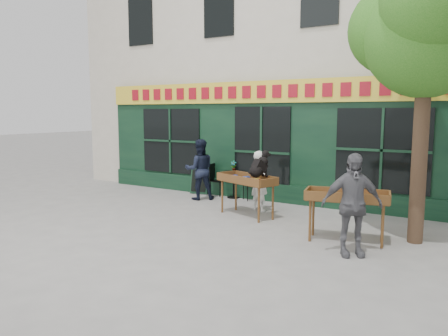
{
  "coord_description": "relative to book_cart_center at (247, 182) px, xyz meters",
  "views": [
    {
      "loc": [
        5.47,
        -8.43,
        2.45
      ],
      "look_at": [
        -0.09,
        0.5,
        1.1
      ],
      "focal_mm": 35.0,
      "sensor_mm": 36.0,
      "label": 1
    }
  ],
  "objects": [
    {
      "name": "ground",
      "position": [
        -0.56,
        -0.46,
        -0.82
      ],
      "size": [
        80.0,
        80.0,
        0.0
      ],
      "primitive_type": "plane",
      "color": "slate",
      "rests_on": "ground"
    },
    {
      "name": "building",
      "position": [
        -0.56,
        5.51,
        4.15
      ],
      "size": [
        14.0,
        7.26,
        10.0
      ],
      "color": "beige",
      "rests_on": "ground"
    },
    {
      "name": "street_tree",
      "position": [
        3.77,
        -0.1,
        3.29
      ],
      "size": [
        3.05,
        2.9,
        5.6
      ],
      "color": "#382619",
      "rests_on": "ground"
    },
    {
      "name": "book_cart_center",
      "position": [
        0.0,
        0.0,
        0.0
      ],
      "size": [
        1.62,
        1.08,
        0.99
      ],
      "rotation": [
        0.0,
        0.0,
        -0.33
      ],
      "color": "brown",
      "rests_on": "ground"
    },
    {
      "name": "dog",
      "position": [
        0.35,
        -0.05,
        0.47
      ],
      "size": [
        0.52,
        0.68,
        0.6
      ],
      "primitive_type": null,
      "rotation": [
        0.0,
        0.0,
        -0.33
      ],
      "color": "black",
      "rests_on": "book_cart_center"
    },
    {
      "name": "woman",
      "position": [
        0.0,
        0.65,
        -0.07
      ],
      "size": [
        0.64,
        0.52,
        1.51
      ],
      "primitive_type": "imported",
      "rotation": [
        0.0,
        0.0,
        2.81
      ],
      "color": "silver",
      "rests_on": "ground"
    },
    {
      "name": "book_cart_right",
      "position": [
        2.6,
        -0.8,
        0.0
      ],
      "size": [
        1.6,
        0.93,
        0.99
      ],
      "rotation": [
        0.0,
        0.0,
        0.22
      ],
      "color": "brown",
      "rests_on": "ground"
    },
    {
      "name": "man_right",
      "position": [
        2.9,
        -1.55,
        0.07
      ],
      "size": [
        1.11,
        0.92,
        1.78
      ],
      "primitive_type": "imported",
      "rotation": [
        0.0,
        0.0,
        0.57
      ],
      "color": "#535358",
      "rests_on": "ground"
    },
    {
      "name": "bistro_table",
      "position": [
        -1.39,
        1.74,
        -0.28
      ],
      "size": [
        0.6,
        0.6,
        0.76
      ],
      "color": "black",
      "rests_on": "ground"
    },
    {
      "name": "bistro_chair_left",
      "position": [
        -2.03,
        1.73,
        -0.26
      ],
      "size": [
        0.41,
        0.41,
        0.95
      ],
      "rotation": [
        0.0,
        0.0,
        1.7
      ],
      "color": "black",
      "rests_on": "ground"
    },
    {
      "name": "bistro_chair_right",
      "position": [
        -0.79,
        1.81,
        -0.26
      ],
      "size": [
        0.51,
        0.51,
        0.95
      ],
      "rotation": [
        0.0,
        0.0,
        -0.65
      ],
      "color": "black",
      "rests_on": "ground"
    },
    {
      "name": "potted_plant",
      "position": [
        -1.39,
        1.74,
        0.1
      ],
      "size": [
        0.19,
        0.17,
        0.31
      ],
      "primitive_type": "imported",
      "rotation": [
        0.0,
        0.0,
        0.4
      ],
      "color": "gray",
      "rests_on": "bistro_table"
    },
    {
      "name": "man_left",
      "position": [
        -2.09,
        1.05,
        0.03
      ],
      "size": [
        1.05,
        1.04,
        1.7
      ],
      "primitive_type": "imported",
      "rotation": [
        0.0,
        0.0,
        3.89
      ],
      "color": "black",
      "rests_on": "ground"
    },
    {
      "name": "chalkboard",
      "position": [
        -2.6,
        1.73,
        -0.42
      ],
      "size": [
        0.59,
        0.3,
        0.79
      ],
      "rotation": [
        0.0,
        0.0,
        0.21
      ],
      "color": "black",
      "rests_on": "ground"
    }
  ]
}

